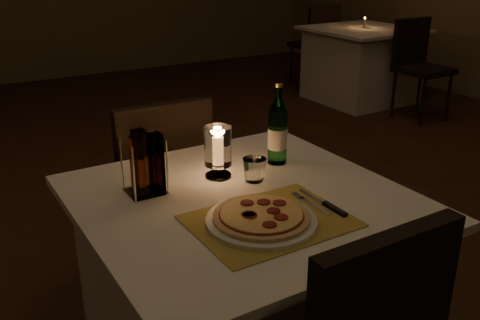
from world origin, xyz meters
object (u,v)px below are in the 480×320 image
main_table (243,293)px  pizza (262,216)px  water_bottle (278,132)px  tumbler (254,170)px  neighbor_table_right (361,64)px  chair_far (158,176)px  plate (261,221)px  hurricane_candle (218,148)px

main_table → pizza: pizza is taller
water_bottle → pizza: bearing=-130.2°
tumbler → neighbor_table_right: (2.99, 2.62, -0.41)m
chair_far → plate: bearing=-93.2°
plate → pizza: bearing=8.2°
chair_far → plate: (-0.05, -0.89, 0.20)m
chair_far → water_bottle: bearing=-63.6°
pizza → water_bottle: (0.31, 0.37, 0.09)m
pizza → chair_far: bearing=86.8°
pizza → water_bottle: water_bottle is taller
chair_far → pizza: chair_far is taller
chair_far → tumbler: 0.67m
plate → hurricane_candle: size_ratio=1.77×
plate → main_table: bearing=74.5°
water_bottle → hurricane_candle: size_ratio=1.64×
main_table → water_bottle: bearing=35.7°
tumbler → neighbor_table_right: bearing=41.2°
main_table → chair_far: bearing=90.0°
tumbler → hurricane_candle: hurricane_candle is taller
chair_far → neighbor_table_right: size_ratio=0.90×
hurricane_candle → neighbor_table_right: size_ratio=0.18×
chair_far → plate: 0.92m
main_table → water_bottle: 0.58m
pizza → water_bottle: bearing=49.8°
pizza → neighbor_table_right: (3.14, 2.89, -0.39)m
plate → pizza: (0.00, 0.00, 0.02)m
neighbor_table_right → chair_far: bearing=-147.1°
chair_far → plate: chair_far is taller
tumbler → water_bottle: water_bottle is taller
water_bottle → hurricane_candle: 0.25m
pizza → plate: bearing=-171.8°
main_table → tumbler: size_ratio=12.38×
main_table → plate: (-0.05, -0.18, 0.38)m
hurricane_candle → tumbler: bearing=-47.2°
chair_far → tumbler: size_ratio=11.14×
main_table → chair_far: (-0.00, 0.71, 0.18)m
main_table → water_bottle: (0.26, 0.19, 0.49)m
hurricane_candle → plate: bearing=-99.7°
plate → tumbler: (0.15, 0.27, 0.03)m
main_table → hurricane_candle: 0.51m
tumbler → chair_far: bearing=99.1°
main_table → pizza: 0.44m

